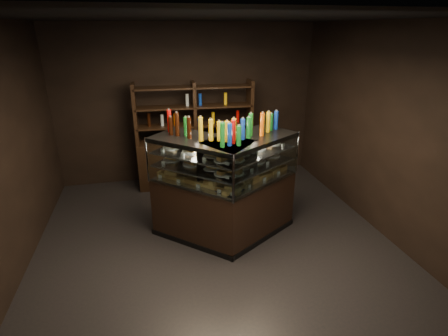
% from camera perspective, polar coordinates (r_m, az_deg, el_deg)
% --- Properties ---
extents(ground, '(5.00, 5.00, 0.00)m').
position_cam_1_polar(ground, '(5.22, -1.52, -11.70)').
color(ground, black).
rests_on(ground, ground).
extents(room_shell, '(5.02, 5.02, 3.01)m').
position_cam_1_polar(room_shell, '(4.45, -1.77, 9.58)').
color(room_shell, black).
rests_on(room_shell, ground).
extents(display_case, '(2.19, 1.46, 1.52)m').
position_cam_1_polar(display_case, '(5.11, 0.25, -5.91)').
color(display_case, black).
rests_on(display_case, ground).
extents(food_display, '(1.80, 0.97, 0.46)m').
position_cam_1_polar(food_display, '(4.84, 0.27, 0.53)').
color(food_display, '#C88447').
rests_on(food_display, display_case).
extents(bottles_top, '(1.63, 0.83, 0.30)m').
position_cam_1_polar(bottles_top, '(4.69, 0.27, 6.59)').
color(bottles_top, '#0F38B2').
rests_on(bottles_top, display_case).
extents(potted_conifer, '(0.34, 0.34, 0.73)m').
position_cam_1_polar(potted_conifer, '(5.92, 0.85, -2.78)').
color(potted_conifer, black).
rests_on(potted_conifer, ground).
extents(back_shelving, '(2.19, 0.49, 2.00)m').
position_cam_1_polar(back_shelving, '(6.77, -4.68, 2.21)').
color(back_shelving, black).
rests_on(back_shelving, ground).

